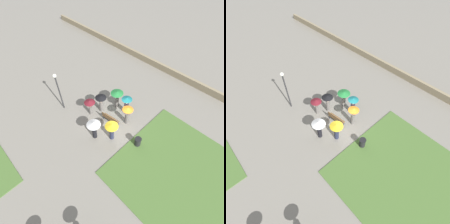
{
  "view_description": "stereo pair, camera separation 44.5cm",
  "coord_description": "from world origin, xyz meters",
  "views": [
    {
      "loc": [
        -6.36,
        6.94,
        12.61
      ],
      "look_at": [
        0.71,
        -0.09,
        0.96
      ],
      "focal_mm": 28.0,
      "sensor_mm": 36.0,
      "label": 1
    },
    {
      "loc": [
        -6.66,
        6.62,
        12.61
      ],
      "look_at": [
        0.71,
        -0.09,
        0.96
      ],
      "focal_mm": 28.0,
      "sensor_mm": 36.0,
      "label": 2
    }
  ],
  "objects": [
    {
      "name": "crowd_person_green",
      "position": [
        1.58,
        -1.6,
        1.33
      ],
      "size": [
        1.19,
        1.19,
        1.83
      ],
      "rotation": [
        0.0,
        0.0,
        4.07
      ],
      "color": "slate",
      "rests_on": "ground_plane"
    },
    {
      "name": "crowd_person_black",
      "position": [
        2.17,
        -0.14,
        1.28
      ],
      "size": [
        1.03,
        1.03,
        1.87
      ],
      "rotation": [
        0.0,
        0.0,
        2.92
      ],
      "color": "slate",
      "rests_on": "ground_plane"
    },
    {
      "name": "lamp_post",
      "position": [
        4.96,
        2.23,
        2.6
      ],
      "size": [
        0.32,
        0.32,
        4.0
      ],
      "color": "#2D2D30",
      "rests_on": "ground_plane"
    },
    {
      "name": "ground_plane",
      "position": [
        0.0,
        0.0,
        0.0
      ],
      "size": [
        90.0,
        90.0,
        0.0
      ],
      "primitive_type": "plane",
      "color": "gray"
    },
    {
      "name": "trash_bin",
      "position": [
        -2.65,
        0.34,
        0.43
      ],
      "size": [
        0.55,
        0.55,
        0.85
      ],
      "color": "#232326",
      "rests_on": "ground_plane"
    },
    {
      "name": "crowd_person_orange",
      "position": [
        -0.5,
        -0.75,
        1.22
      ],
      "size": [
        0.94,
        0.94,
        1.94
      ],
      "rotation": [
        0.0,
        0.0,
        5.48
      ],
      "color": "slate",
      "rests_on": "ground_plane"
    },
    {
      "name": "crowd_person_maroon",
      "position": [
        2.55,
        0.86,
        1.27
      ],
      "size": [
        0.98,
        0.98,
        1.71
      ],
      "rotation": [
        0.0,
        0.0,
        5.85
      ],
      "color": "slate",
      "rests_on": "ground_plane"
    },
    {
      "name": "parapet_wall",
      "position": [
        0.0,
        -9.59,
        0.38
      ],
      "size": [
        45.0,
        0.35,
        0.75
      ],
      "color": "gray",
      "rests_on": "ground_plane"
    },
    {
      "name": "crowd_person_white",
      "position": [
        0.36,
        2.28,
        1.44
      ],
      "size": [
        1.12,
        1.12,
        1.96
      ],
      "rotation": [
        0.0,
        0.0,
        0.19
      ],
      "color": "black",
      "rests_on": "ground_plane"
    },
    {
      "name": "park_bench",
      "position": [
        0.56,
        0.27,
        0.46
      ],
      "size": [
        1.67,
        0.61,
        0.9
      ],
      "rotation": [
        0.0,
        0.0,
        0.12
      ],
      "color": "brown",
      "rests_on": "ground_plane"
    },
    {
      "name": "crowd_person_yellow",
      "position": [
        -0.71,
        1.36,
        1.29
      ],
      "size": [
        1.08,
        1.08,
        1.85
      ],
      "rotation": [
        0.0,
        0.0,
        0.48
      ],
      "color": "#282D47",
      "rests_on": "ground_plane"
    },
    {
      "name": "crowd_person_teal",
      "position": [
        0.36,
        -1.59,
        1.2
      ],
      "size": [
        0.95,
        0.95,
        1.92
      ],
      "rotation": [
        0.0,
        0.0,
        1.93
      ],
      "color": "#2D2333",
      "rests_on": "ground_plane"
    },
    {
      "name": "lawn_patch_near",
      "position": [
        -6.43,
        -0.04,
        0.03
      ],
      "size": [
        8.85,
        8.77,
        0.06
      ],
      "color": "#4C7033",
      "rests_on": "ground_plane"
    }
  ]
}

